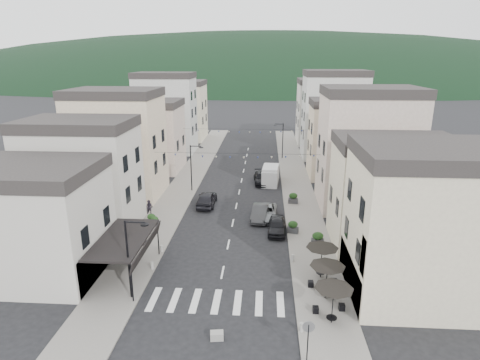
% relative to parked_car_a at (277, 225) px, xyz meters
% --- Properties ---
extents(ground, '(700.00, 700.00, 0.00)m').
position_rel_parked_car_a_xyz_m(ground, '(-4.52, -13.95, -0.74)').
color(ground, black).
rests_on(ground, ground).
extents(sidewalk_left, '(4.00, 76.00, 0.12)m').
position_rel_parked_car_a_xyz_m(sidewalk_left, '(-12.02, 18.05, -0.68)').
color(sidewalk_left, slate).
rests_on(sidewalk_left, ground).
extents(sidewalk_right, '(4.00, 76.00, 0.12)m').
position_rel_parked_car_a_xyz_m(sidewalk_right, '(2.98, 18.05, -0.68)').
color(sidewalk_right, slate).
rests_on(sidewalk_right, ground).
extents(hill_backdrop, '(640.00, 360.00, 70.00)m').
position_rel_parked_car_a_xyz_m(hill_backdrop, '(-4.52, 286.05, -0.74)').
color(hill_backdrop, black).
rests_on(hill_backdrop, ground).
extents(boutique_building, '(12.00, 8.00, 8.00)m').
position_rel_parked_car_a_xyz_m(boutique_building, '(-20.02, -8.95, 3.26)').
color(boutique_building, beige).
rests_on(boutique_building, ground).
extents(bistro_building, '(10.00, 8.00, 10.00)m').
position_rel_parked_car_a_xyz_m(bistro_building, '(9.98, -9.95, 4.26)').
color(bistro_building, beige).
rests_on(bistro_building, ground).
extents(boutique_awning, '(3.77, 7.50, 3.28)m').
position_rel_parked_car_a_xyz_m(boutique_awning, '(-11.77, -8.95, 2.38)').
color(boutique_awning, black).
rests_on(boutique_awning, ground).
extents(buildings_row_left, '(10.20, 54.16, 14.00)m').
position_rel_parked_car_a_xyz_m(buildings_row_left, '(-19.02, 23.80, 5.38)').
color(buildings_row_left, beige).
rests_on(buildings_row_left, ground).
extents(buildings_row_right, '(10.20, 54.16, 14.50)m').
position_rel_parked_car_a_xyz_m(buildings_row_right, '(9.98, 22.64, 5.58)').
color(buildings_row_right, beige).
rests_on(buildings_row_right, ground).
extents(cafe_terrace, '(2.50, 8.10, 2.53)m').
position_rel_parked_car_a_xyz_m(cafe_terrace, '(3.18, -11.15, 1.62)').
color(cafe_terrace, black).
rests_on(cafe_terrace, ground).
extents(streetlamp_left_near, '(1.70, 0.56, 6.00)m').
position_rel_parked_car_a_xyz_m(streetlamp_left_near, '(-10.35, -11.95, 2.96)').
color(streetlamp_left_near, black).
rests_on(streetlamp_left_near, ground).
extents(streetlamp_left_far, '(1.70, 0.56, 6.00)m').
position_rel_parked_car_a_xyz_m(streetlamp_left_far, '(-10.35, 12.05, 2.96)').
color(streetlamp_left_far, black).
rests_on(streetlamp_left_far, ground).
extents(streetlamp_right_far, '(1.70, 0.56, 6.00)m').
position_rel_parked_car_a_xyz_m(streetlamp_right_far, '(1.30, 30.05, 2.96)').
color(streetlamp_right_far, black).
rests_on(streetlamp_right_far, ground).
extents(traffic_sign, '(0.70, 0.07, 2.70)m').
position_rel_parked_car_a_xyz_m(traffic_sign, '(1.28, -17.45, 1.19)').
color(traffic_sign, black).
rests_on(traffic_sign, ground).
extents(bollards, '(11.66, 10.26, 0.60)m').
position_rel_parked_car_a_xyz_m(bollards, '(-4.52, -8.45, -0.32)').
color(bollards, gray).
rests_on(bollards, ground).
extents(bunting_near, '(19.00, 0.28, 0.62)m').
position_rel_parked_car_a_xyz_m(bunting_near, '(-4.52, 8.05, 4.92)').
color(bunting_near, black).
rests_on(bunting_near, ground).
extents(bunting_far, '(19.00, 0.28, 0.62)m').
position_rel_parked_car_a_xyz_m(bunting_far, '(-4.52, 24.05, 4.92)').
color(bunting_far, black).
rests_on(bunting_far, ground).
extents(parked_car_a, '(1.95, 4.40, 1.47)m').
position_rel_parked_car_a_xyz_m(parked_car_a, '(0.00, 0.00, 0.00)').
color(parked_car_a, black).
rests_on(parked_car_a, ground).
extents(parked_car_b, '(2.05, 4.67, 1.49)m').
position_rel_parked_car_a_xyz_m(parked_car_b, '(-1.72, 3.26, 0.01)').
color(parked_car_b, '#2D2D2F').
rests_on(parked_car_b, ground).
extents(parked_car_c, '(2.33, 4.88, 1.34)m').
position_rel_parked_car_a_xyz_m(parked_car_c, '(-1.05, 3.64, -0.07)').
color(parked_car_c, gray).
rests_on(parked_car_c, ground).
extents(parked_car_d, '(2.40, 5.10, 1.44)m').
position_rel_parked_car_a_xyz_m(parked_car_d, '(-1.72, 15.98, -0.02)').
color(parked_car_d, black).
rests_on(parked_car_d, ground).
extents(parked_car_e, '(2.05, 5.00, 1.70)m').
position_rel_parked_car_a_xyz_m(parked_car_e, '(-7.95, 6.92, 0.11)').
color(parked_car_e, black).
rests_on(parked_car_e, ground).
extents(delivery_van, '(2.47, 5.35, 2.49)m').
position_rel_parked_car_a_xyz_m(delivery_van, '(-0.52, 16.07, 0.49)').
color(delivery_van, silver).
rests_on(delivery_van, ground).
extents(pedestrian_a, '(0.66, 0.52, 1.60)m').
position_rel_parked_car_a_xyz_m(pedestrian_a, '(-11.85, -4.43, 0.19)').
color(pedestrian_a, black).
rests_on(pedestrian_a, sidewalk_left).
extents(pedestrian_b, '(0.82, 0.66, 1.59)m').
position_rel_parked_car_a_xyz_m(pedestrian_b, '(-13.72, 3.62, 0.18)').
color(pedestrian_b, '#231E28').
rests_on(pedestrian_b, sidewalk_left).
extents(concrete_block_a, '(0.86, 0.60, 0.50)m').
position_rel_parked_car_a_xyz_m(concrete_block_a, '(-4.02, -15.87, -0.49)').
color(concrete_block_a, gray).
rests_on(concrete_block_a, ground).
extents(planter_la, '(1.00, 0.67, 1.04)m').
position_rel_parked_car_a_xyz_m(planter_la, '(-12.34, 0.57, -0.11)').
color(planter_la, '#29282B').
rests_on(planter_la, sidewalk_left).
extents(planter_lb, '(1.13, 0.84, 1.12)m').
position_rel_parked_car_a_xyz_m(planter_lb, '(-12.75, 0.96, -0.07)').
color(planter_lb, '#2E2E30').
rests_on(planter_lb, sidewalk_left).
extents(planter_ra, '(1.20, 0.85, 1.21)m').
position_rel_parked_car_a_xyz_m(planter_ra, '(1.52, -0.19, -0.03)').
color(planter_ra, '#2F2F31').
rests_on(planter_ra, sidewalk_right).
extents(planter_rb, '(1.20, 0.73, 1.28)m').
position_rel_parked_car_a_xyz_m(planter_rb, '(3.60, -2.80, 0.01)').
color(planter_rb, '#2C2C2E').
rests_on(planter_rb, sidewalk_right).
extents(planter_rc, '(1.17, 0.72, 1.25)m').
position_rel_parked_car_a_xyz_m(planter_rc, '(2.06, 8.14, -0.01)').
color(planter_rc, '#2F2F32').
rests_on(planter_rc, sidewalk_right).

